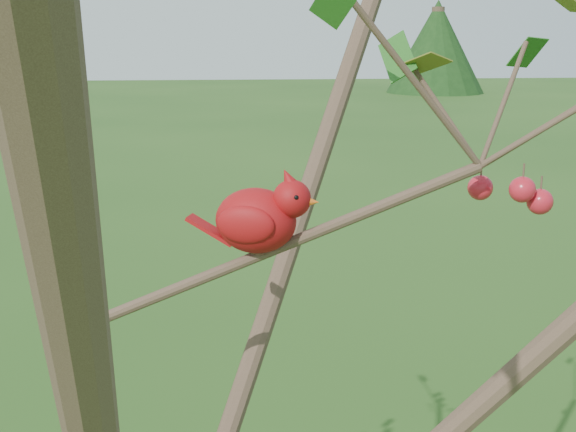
% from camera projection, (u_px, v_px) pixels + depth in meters
% --- Properties ---
extents(crabapple_tree, '(2.35, 2.05, 2.95)m').
position_uv_depth(crabapple_tree, '(120.00, 240.00, 0.98)').
color(crabapple_tree, '#412E23').
rests_on(crabapple_tree, ground).
extents(cardinal, '(0.20, 0.13, 0.15)m').
position_uv_depth(cardinal, '(260.00, 217.00, 1.09)').
color(cardinal, '#9E0D15').
rests_on(cardinal, ground).
extents(distant_trees, '(41.99, 17.12, 3.86)m').
position_uv_depth(distant_trees, '(227.00, 58.00, 24.57)').
color(distant_trees, '#412E23').
rests_on(distant_trees, ground).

